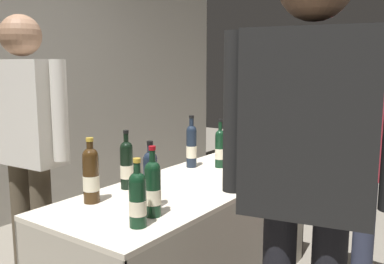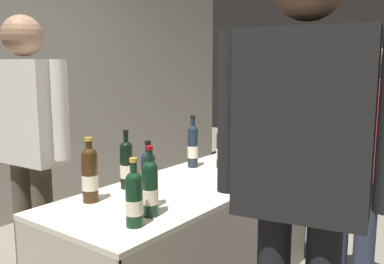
# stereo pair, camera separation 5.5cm
# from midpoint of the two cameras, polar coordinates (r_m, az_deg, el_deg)

# --- Properties ---
(tasting_table) EXTENTS (1.82, 0.70, 0.73)m
(tasting_table) POSITION_cam_midpoint_polar(r_m,az_deg,el_deg) (2.54, 0.63, -11.65)
(tasting_table) COLOR beige
(tasting_table) RESTS_ON ground_plane
(featured_wine_bottle) EXTENTS (0.08, 0.08, 0.30)m
(featured_wine_bottle) POSITION_cam_midpoint_polar(r_m,az_deg,el_deg) (1.81, -6.96, -8.85)
(featured_wine_bottle) COLOR black
(featured_wine_bottle) RESTS_ON tasting_table
(display_bottle_0) EXTENTS (0.07, 0.07, 0.35)m
(display_bottle_0) POSITION_cam_midpoint_polar(r_m,az_deg,el_deg) (2.82, 0.66, -1.81)
(display_bottle_0) COLOR #192333
(display_bottle_0) RESTS_ON tasting_table
(display_bottle_1) EXTENTS (0.07, 0.07, 0.33)m
(display_bottle_1) POSITION_cam_midpoint_polar(r_m,az_deg,el_deg) (2.36, -8.19, -4.28)
(display_bottle_1) COLOR black
(display_bottle_1) RESTS_ON tasting_table
(display_bottle_2) EXTENTS (0.07, 0.07, 0.33)m
(display_bottle_2) POSITION_cam_midpoint_polar(r_m,az_deg,el_deg) (2.82, 4.55, -2.18)
(display_bottle_2) COLOR black
(display_bottle_2) RESTS_ON tasting_table
(display_bottle_3) EXTENTS (0.07, 0.07, 0.33)m
(display_bottle_3) POSITION_cam_midpoint_polar(r_m,az_deg,el_deg) (2.02, -5.13, -6.37)
(display_bottle_3) COLOR #192333
(display_bottle_3) RESTS_ON tasting_table
(display_bottle_4) EXTENTS (0.08, 0.08, 0.32)m
(display_bottle_4) POSITION_cam_midpoint_polar(r_m,az_deg,el_deg) (1.92, -4.86, -7.46)
(display_bottle_4) COLOR black
(display_bottle_4) RESTS_ON tasting_table
(display_bottle_5) EXTENTS (0.08, 0.08, 0.33)m
(display_bottle_5) POSITION_cam_midpoint_polar(r_m,az_deg,el_deg) (2.16, -12.92, -5.52)
(display_bottle_5) COLOR #38230F
(display_bottle_5) RESTS_ON tasting_table
(wine_glass_near_vendor) EXTENTS (0.08, 0.08, 0.14)m
(wine_glass_near_vendor) POSITION_cam_midpoint_polar(r_m,az_deg,el_deg) (2.97, 9.33, -2.23)
(wine_glass_near_vendor) COLOR silver
(wine_glass_near_vendor) RESTS_ON tasting_table
(wine_glass_mid) EXTENTS (0.07, 0.07, 0.13)m
(wine_glass_mid) POSITION_cam_midpoint_polar(r_m,az_deg,el_deg) (3.17, 5.26, -1.72)
(wine_glass_mid) COLOR silver
(wine_glass_mid) RESTS_ON tasting_table
(brochure_stand) EXTENTS (0.11, 0.11, 0.18)m
(brochure_stand) POSITION_cam_midpoint_polar(r_m,az_deg,el_deg) (3.05, 6.88, -2.16)
(brochure_stand) COLOR silver
(brochure_stand) RESTS_ON tasting_table
(vendor_presenter) EXTENTS (0.24, 0.64, 1.68)m
(vendor_presenter) POSITION_cam_midpoint_polar(r_m,az_deg,el_deg) (2.62, -20.70, 0.06)
(vendor_presenter) COLOR #4C4233
(vendor_presenter) RESTS_ON ground_plane
(taster_foreground_right) EXTENTS (0.23, 0.57, 1.56)m
(taster_foreground_right) POSITION_cam_midpoint_polar(r_m,az_deg,el_deg) (2.59, 21.88, -2.26)
(taster_foreground_right) COLOR #2D3347
(taster_foreground_right) RESTS_ON ground_plane
(taster_foreground_left) EXTENTS (0.29, 0.60, 1.79)m
(taster_foreground_left) POSITION_cam_midpoint_polar(r_m,az_deg,el_deg) (1.49, 15.67, -3.52)
(taster_foreground_left) COLOR black
(taster_foreground_left) RESTS_ON ground_plane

